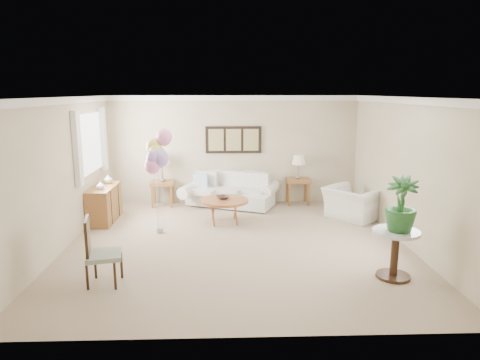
{
  "coord_description": "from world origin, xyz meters",
  "views": [
    {
      "loc": [
        -0.2,
        -7.31,
        2.69
      ],
      "look_at": [
        0.07,
        0.6,
        1.05
      ],
      "focal_mm": 32.0,
      "sensor_mm": 36.0,
      "label": 1
    }
  ],
  "objects_px": {
    "sofa": "(230,193)",
    "balloon_cluster": "(157,153)",
    "coffee_table": "(224,201)",
    "armchair": "(353,203)",
    "accent_chair": "(98,250)"
  },
  "relations": [
    {
      "from": "accent_chair",
      "to": "balloon_cluster",
      "type": "xyz_separation_m",
      "value": [
        0.51,
        2.24,
        1.05
      ]
    },
    {
      "from": "accent_chair",
      "to": "balloon_cluster",
      "type": "bearing_deg",
      "value": 77.07
    },
    {
      "from": "armchair",
      "to": "accent_chair",
      "type": "height_order",
      "value": "accent_chair"
    },
    {
      "from": "sofa",
      "to": "coffee_table",
      "type": "height_order",
      "value": "sofa"
    },
    {
      "from": "sofa",
      "to": "accent_chair",
      "type": "xyz_separation_m",
      "value": [
        -1.91,
        -4.21,
        0.19
      ]
    },
    {
      "from": "accent_chair",
      "to": "balloon_cluster",
      "type": "relative_size",
      "value": 0.48
    },
    {
      "from": "sofa",
      "to": "accent_chair",
      "type": "distance_m",
      "value": 4.62
    },
    {
      "from": "sofa",
      "to": "accent_chair",
      "type": "bearing_deg",
      "value": -114.43
    },
    {
      "from": "sofa",
      "to": "balloon_cluster",
      "type": "relative_size",
      "value": 1.23
    },
    {
      "from": "coffee_table",
      "to": "balloon_cluster",
      "type": "bearing_deg",
      "value": -154.1
    },
    {
      "from": "sofa",
      "to": "balloon_cluster",
      "type": "height_order",
      "value": "balloon_cluster"
    },
    {
      "from": "coffee_table",
      "to": "armchair",
      "type": "xyz_separation_m",
      "value": [
        2.75,
        0.19,
        -0.12
      ]
    },
    {
      "from": "sofa",
      "to": "armchair",
      "type": "xyz_separation_m",
      "value": [
        2.61,
        -1.17,
        0.02
      ]
    },
    {
      "from": "armchair",
      "to": "balloon_cluster",
      "type": "bearing_deg",
      "value": 61.34
    },
    {
      "from": "armchair",
      "to": "accent_chair",
      "type": "distance_m",
      "value": 5.45
    }
  ]
}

